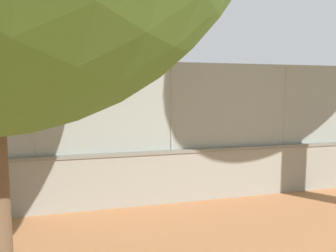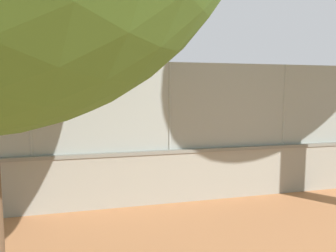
{
  "view_description": "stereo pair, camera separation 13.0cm",
  "coord_description": "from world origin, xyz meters",
  "px_view_note": "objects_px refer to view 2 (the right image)",
  "views": [
    {
      "loc": [
        4.58,
        16.24,
        2.71
      ],
      "look_at": [
        1.17,
        4.98,
        1.4
      ],
      "focal_mm": 33.94,
      "sensor_mm": 36.0,
      "label": 1
    },
    {
      "loc": [
        4.45,
        16.28,
        2.71
      ],
      "look_at": [
        1.17,
        4.98,
        1.4
      ],
      "focal_mm": 33.94,
      "sensor_mm": 36.0,
      "label": 2
    }
  ],
  "objects_px": {
    "player_near_wall_returning": "(278,133)",
    "sports_ball": "(15,137)",
    "player_crossing_court": "(85,124)",
    "spare_ball_by_wall": "(300,168)",
    "player_baseline_waiting": "(52,131)"
  },
  "relations": [
    {
      "from": "player_near_wall_returning",
      "to": "player_crossing_court",
      "type": "xyz_separation_m",
      "value": [
        7.43,
        -6.87,
        -0.11
      ]
    },
    {
      "from": "player_baseline_waiting",
      "to": "spare_ball_by_wall",
      "type": "bearing_deg",
      "value": 147.9
    },
    {
      "from": "player_crossing_court",
      "to": "player_baseline_waiting",
      "type": "bearing_deg",
      "value": 68.86
    },
    {
      "from": "sports_ball",
      "to": "player_crossing_court",
      "type": "bearing_deg",
      "value": -113.75
    },
    {
      "from": "player_crossing_court",
      "to": "spare_ball_by_wall",
      "type": "distance_m",
      "value": 11.35
    },
    {
      "from": "player_baseline_waiting",
      "to": "sports_ball",
      "type": "relative_size",
      "value": 11.79
    },
    {
      "from": "player_near_wall_returning",
      "to": "player_crossing_court",
      "type": "bearing_deg",
      "value": -42.77
    },
    {
      "from": "player_baseline_waiting",
      "to": "player_near_wall_returning",
      "type": "bearing_deg",
      "value": 161.07
    },
    {
      "from": "player_crossing_court",
      "to": "spare_ball_by_wall",
      "type": "xyz_separation_m",
      "value": [
        -6.83,
        9.03,
        -0.78
      ]
    },
    {
      "from": "spare_ball_by_wall",
      "to": "sports_ball",
      "type": "bearing_deg",
      "value": -18.92
    },
    {
      "from": "player_baseline_waiting",
      "to": "player_near_wall_returning",
      "type": "xyz_separation_m",
      "value": [
        -8.91,
        3.05,
        -0.02
      ]
    },
    {
      "from": "player_baseline_waiting",
      "to": "player_near_wall_returning",
      "type": "height_order",
      "value": "player_baseline_waiting"
    },
    {
      "from": "player_near_wall_returning",
      "to": "sports_ball",
      "type": "bearing_deg",
      "value": -6.06
    },
    {
      "from": "player_baseline_waiting",
      "to": "player_crossing_court",
      "type": "relative_size",
      "value": 1.13
    },
    {
      "from": "player_crossing_court",
      "to": "spare_ball_by_wall",
      "type": "relative_size",
      "value": 7.73
    }
  ]
}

